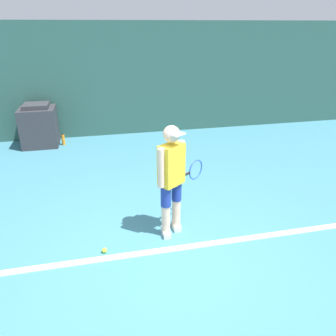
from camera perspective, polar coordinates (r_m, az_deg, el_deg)
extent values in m
plane|color=teal|center=(4.25, 0.02, -15.85)|extent=(24.00, 24.00, 0.00)
cube|color=#2D564C|center=(8.69, -8.06, 14.86)|extent=(24.00, 0.10, 2.80)
cube|color=white|center=(4.41, -0.60, -14.11)|extent=(21.60, 0.10, 0.01)
cylinder|color=beige|center=(4.57, -0.37, -9.11)|extent=(0.12, 0.12, 0.47)
cylinder|color=navy|center=(4.37, -0.39, -4.96)|extent=(0.14, 0.14, 0.29)
cube|color=white|center=(4.67, -0.37, -11.11)|extent=(0.10, 0.24, 0.08)
cylinder|color=beige|center=(4.71, 1.44, -8.03)|extent=(0.12, 0.12, 0.47)
cylinder|color=navy|center=(4.52, 1.49, -3.96)|extent=(0.14, 0.14, 0.29)
cube|color=white|center=(4.81, 1.42, -9.99)|extent=(0.10, 0.24, 0.08)
cube|color=yellow|center=(4.26, 0.59, 0.56)|extent=(0.39, 0.36, 0.56)
sphere|color=beige|center=(4.11, 0.62, 5.93)|extent=(0.22, 0.22, 0.22)
cube|color=white|center=(4.05, 1.69, 5.90)|extent=(0.22, 0.20, 0.02)
cylinder|color=beige|center=(4.12, -1.22, -0.04)|extent=(0.09, 0.09, 0.52)
cylinder|color=beige|center=(4.39, 2.29, 1.51)|extent=(0.09, 0.09, 0.52)
cylinder|color=black|center=(4.57, 3.02, -1.19)|extent=(0.18, 0.14, 0.03)
torus|color=#2851B2|center=(4.74, 4.85, -0.28)|extent=(0.26, 0.19, 0.30)
sphere|color=#D1E533|center=(4.44, -11.01, -13.88)|extent=(0.07, 0.07, 0.07)
cube|color=#333338|center=(8.48, -21.48, 6.69)|extent=(0.81, 0.78, 0.92)
cube|color=#333338|center=(8.36, -22.01, 10.01)|extent=(0.57, 0.55, 0.10)
cylinder|color=orange|center=(8.41, -17.77, 4.70)|extent=(0.08, 0.08, 0.25)
cylinder|color=black|center=(8.37, -17.89, 5.60)|extent=(0.04, 0.04, 0.02)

